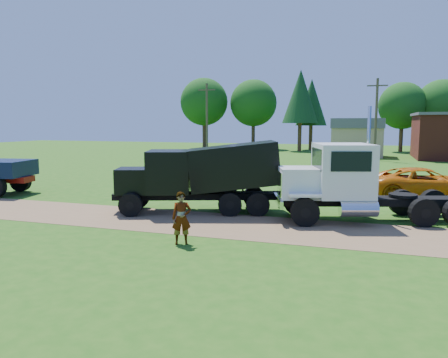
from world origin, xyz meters
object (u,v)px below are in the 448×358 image
(orange_pickup, at_px, (424,183))
(spectator_a, at_px, (182,218))
(black_dump_truck, at_px, (204,173))
(white_semi_tractor, at_px, (344,182))

(orange_pickup, relative_size, spectator_a, 3.38)
(black_dump_truck, relative_size, orange_pickup, 1.27)
(white_semi_tractor, xyz_separation_m, spectator_a, (-5.07, -5.51, -0.75))
(black_dump_truck, height_order, spectator_a, black_dump_truck)
(black_dump_truck, bearing_deg, orange_pickup, 15.50)
(white_semi_tractor, bearing_deg, black_dump_truck, 164.10)
(white_semi_tractor, height_order, black_dump_truck, white_semi_tractor)
(white_semi_tractor, bearing_deg, orange_pickup, 43.71)
(spectator_a, bearing_deg, white_semi_tractor, 22.25)
(black_dump_truck, distance_m, spectator_a, 5.58)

